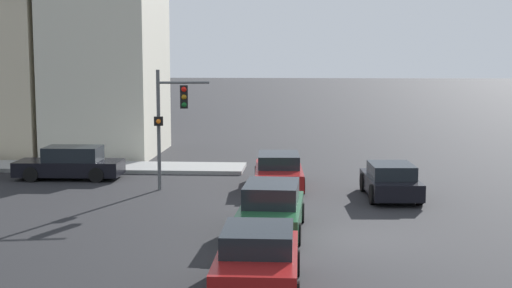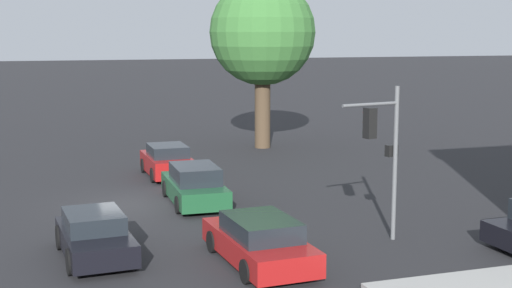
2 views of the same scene
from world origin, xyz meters
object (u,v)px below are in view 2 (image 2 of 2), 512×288
(traffic_signal, at_px, (382,141))
(crossing_car_0, at_px, (167,161))
(crossing_car_2, at_px, (195,186))
(crossing_car_1, at_px, (95,236))
(crossing_car_3, at_px, (259,241))
(street_tree, at_px, (263,33))

(traffic_signal, bearing_deg, crossing_car_0, 8.33)
(traffic_signal, xyz_separation_m, crossing_car_2, (-6.48, -4.18, -2.40))
(crossing_car_0, relative_size, crossing_car_2, 0.86)
(crossing_car_1, distance_m, crossing_car_3, 4.64)
(crossing_car_0, bearing_deg, crossing_car_3, 179.70)
(street_tree, height_order, traffic_signal, street_tree)
(traffic_signal, height_order, crossing_car_0, traffic_signal)
(crossing_car_1, bearing_deg, traffic_signal, 79.38)
(traffic_signal, bearing_deg, crossing_car_2, 21.99)
(street_tree, bearing_deg, traffic_signal, -7.72)
(street_tree, xyz_separation_m, crossing_car_0, (6.29, -6.59, -5.58))
(crossing_car_3, bearing_deg, street_tree, -22.10)
(crossing_car_2, bearing_deg, crossing_car_3, -177.77)
(crossing_car_1, bearing_deg, street_tree, 144.35)
(crossing_car_1, bearing_deg, crossing_car_0, 155.31)
(crossing_car_0, height_order, crossing_car_1, crossing_car_0)
(street_tree, distance_m, traffic_signal, 18.60)
(street_tree, height_order, crossing_car_1, street_tree)
(street_tree, relative_size, traffic_signal, 1.96)
(crossing_car_1, bearing_deg, crossing_car_2, 139.09)
(crossing_car_1, relative_size, crossing_car_3, 0.87)
(traffic_signal, xyz_separation_m, crossing_car_1, (-1.07, -8.35, -2.46))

